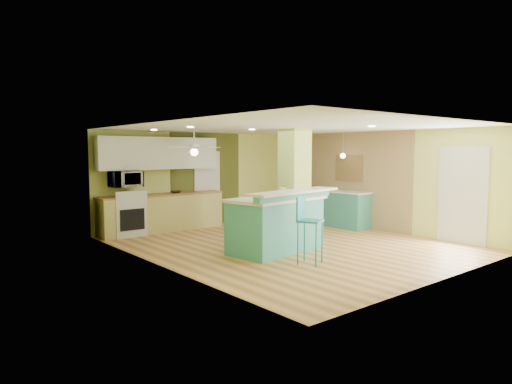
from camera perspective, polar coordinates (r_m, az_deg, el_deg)
floor at (r=9.89m, az=4.08°, el=-6.58°), size 6.00×7.00×0.01m
ceiling at (r=9.70m, az=4.18°, el=8.09°), size 6.00×7.00×0.01m
wall_back at (r=12.49m, az=-7.03°, el=1.64°), size 6.00×0.01×2.50m
wall_front at (r=7.58m, az=22.70°, el=-0.94°), size 6.00×0.01×2.50m
wall_left at (r=7.96m, az=-11.76°, el=-0.39°), size 0.01×7.00×2.50m
wall_right at (r=11.98m, az=14.60°, el=1.37°), size 0.01×7.00×2.50m
wood_panel at (r=12.33m, az=12.30°, el=1.52°), size 0.02×3.40×2.50m
olive_accent at (r=12.58m, az=-6.22°, el=1.67°), size 2.20×0.02×2.50m
interior_door at (r=12.57m, az=-6.14°, el=0.53°), size 0.82×0.05×2.00m
french_door at (r=10.78m, az=24.40°, el=-0.39°), size 0.04×1.08×2.10m
column at (r=10.53m, az=4.82°, el=1.02°), size 0.55×0.55×2.50m
kitchen_run at (r=11.65m, az=-11.59°, el=-2.53°), size 3.25×0.63×0.94m
stove at (r=11.23m, az=-15.85°, el=-2.96°), size 0.76×0.66×1.08m
upper_cabinets at (r=11.65m, az=-11.99°, el=4.76°), size 3.20×0.34×0.80m
microwave at (r=11.16m, az=-15.98°, el=1.58°), size 0.70×0.48×0.39m
ceiling_fan at (r=10.60m, az=-7.73°, el=5.50°), size 1.41×1.41×0.61m
pendant_lamp at (r=12.14m, az=10.81°, el=4.48°), size 0.14×0.14×0.69m
wall_decor at (r=12.42m, az=11.54°, el=2.94°), size 0.03×0.90×0.70m
peninsula at (r=9.12m, az=2.61°, el=-3.85°), size 2.39×1.56×1.25m
bar_stool at (r=8.14m, az=6.30°, el=-3.34°), size 0.53×0.53×1.20m
side_counter at (r=12.28m, az=10.83°, el=-2.08°), size 0.63×1.48×0.96m
fruit_bowl at (r=11.73m, az=-9.98°, el=0.02°), size 0.30×0.30×0.07m
canister at (r=9.54m, az=3.34°, el=0.09°), size 0.15×0.15×0.16m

